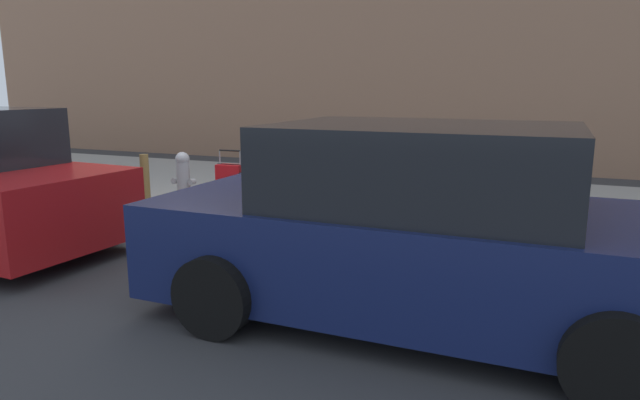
{
  "coord_description": "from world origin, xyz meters",
  "views": [
    {
      "loc": [
        -4.55,
        6.11,
        1.88
      ],
      "look_at": [
        -2.1,
        0.31,
        0.6
      ],
      "focal_mm": 31.16,
      "sensor_mm": 36.0,
      "label": 1
    }
  ],
  "objects_px": {
    "suitcase_black_0": "(477,209)",
    "bollard_post": "(145,179)",
    "suitcase_maroon_6": "(280,189)",
    "parked_car_navy_0": "(421,231)",
    "suitcase_red_1": "(441,201)",
    "suitcase_teal_5": "(308,197)",
    "suitcase_olive_2": "(405,205)",
    "parking_meter": "(566,167)",
    "suitcase_silver_3": "(378,199)",
    "suitcase_red_8": "(231,186)",
    "suitcase_navy_4": "(340,201)",
    "suitcase_black_7": "(254,192)",
    "fire_hydrant": "(183,177)"
  },
  "relations": [
    {
      "from": "suitcase_olive_2",
      "to": "parking_meter",
      "type": "height_order",
      "value": "parking_meter"
    },
    {
      "from": "fire_hydrant",
      "to": "suitcase_maroon_6",
      "type": "bearing_deg",
      "value": -178.75
    },
    {
      "from": "suitcase_red_1",
      "to": "suitcase_teal_5",
      "type": "xyz_separation_m",
      "value": [
        1.8,
        0.03,
        -0.09
      ]
    },
    {
      "from": "suitcase_olive_2",
      "to": "fire_hydrant",
      "type": "relative_size",
      "value": 0.79
    },
    {
      "from": "suitcase_silver_3",
      "to": "parking_meter",
      "type": "height_order",
      "value": "parking_meter"
    },
    {
      "from": "suitcase_teal_5",
      "to": "parking_meter",
      "type": "relative_size",
      "value": 0.63
    },
    {
      "from": "suitcase_red_1",
      "to": "suitcase_teal_5",
      "type": "height_order",
      "value": "suitcase_red_1"
    },
    {
      "from": "suitcase_black_0",
      "to": "suitcase_teal_5",
      "type": "bearing_deg",
      "value": -0.84
    },
    {
      "from": "suitcase_red_8",
      "to": "bollard_post",
      "type": "bearing_deg",
      "value": 8.67
    },
    {
      "from": "suitcase_maroon_6",
      "to": "fire_hydrant",
      "type": "xyz_separation_m",
      "value": [
        1.61,
        0.04,
        0.07
      ]
    },
    {
      "from": "suitcase_olive_2",
      "to": "suitcase_maroon_6",
      "type": "relative_size",
      "value": 0.83
    },
    {
      "from": "suitcase_red_8",
      "to": "suitcase_maroon_6",
      "type": "bearing_deg",
      "value": 178.23
    },
    {
      "from": "bollard_post",
      "to": "suitcase_silver_3",
      "type": "bearing_deg",
      "value": -176.44
    },
    {
      "from": "suitcase_black_7",
      "to": "parked_car_navy_0",
      "type": "distance_m",
      "value": 3.88
    },
    {
      "from": "suitcase_teal_5",
      "to": "parked_car_navy_0",
      "type": "xyz_separation_m",
      "value": [
        -2.12,
        2.54,
        0.36
      ]
    },
    {
      "from": "suitcase_maroon_6",
      "to": "suitcase_red_1",
      "type": "bearing_deg",
      "value": -179.16
    },
    {
      "from": "suitcase_maroon_6",
      "to": "suitcase_red_8",
      "type": "distance_m",
      "value": 0.82
    },
    {
      "from": "fire_hydrant",
      "to": "parked_car_navy_0",
      "type": "distance_m",
      "value": 4.86
    },
    {
      "from": "suitcase_olive_2",
      "to": "parking_meter",
      "type": "distance_m",
      "value": 1.93
    },
    {
      "from": "suitcase_black_0",
      "to": "fire_hydrant",
      "type": "bearing_deg",
      "value": 0.11
    },
    {
      "from": "suitcase_navy_4",
      "to": "suitcase_red_8",
      "type": "bearing_deg",
      "value": -3.96
    },
    {
      "from": "suitcase_olive_2",
      "to": "parked_car_navy_0",
      "type": "xyz_separation_m",
      "value": [
        -0.74,
        2.42,
        0.32
      ]
    },
    {
      "from": "suitcase_red_8",
      "to": "fire_hydrant",
      "type": "relative_size",
      "value": 1.09
    },
    {
      "from": "suitcase_maroon_6",
      "to": "parked_car_navy_0",
      "type": "height_order",
      "value": "parked_car_navy_0"
    },
    {
      "from": "suitcase_silver_3",
      "to": "suitcase_red_8",
      "type": "height_order",
      "value": "suitcase_silver_3"
    },
    {
      "from": "suitcase_red_1",
      "to": "suitcase_navy_4",
      "type": "height_order",
      "value": "suitcase_red_1"
    },
    {
      "from": "suitcase_olive_2",
      "to": "fire_hydrant",
      "type": "bearing_deg",
      "value": -1.33
    },
    {
      "from": "suitcase_teal_5",
      "to": "fire_hydrant",
      "type": "height_order",
      "value": "same"
    },
    {
      "from": "suitcase_teal_5",
      "to": "suitcase_red_1",
      "type": "bearing_deg",
      "value": -179.17
    },
    {
      "from": "parked_car_navy_0",
      "to": "suitcase_teal_5",
      "type": "bearing_deg",
      "value": -50.07
    },
    {
      "from": "suitcase_black_0",
      "to": "suitcase_red_1",
      "type": "distance_m",
      "value": 0.45
    },
    {
      "from": "parking_meter",
      "to": "suitcase_red_8",
      "type": "bearing_deg",
      "value": 2.44
    },
    {
      "from": "suitcase_olive_2",
      "to": "suitcase_black_7",
      "type": "bearing_deg",
      "value": -2.06
    },
    {
      "from": "bollard_post",
      "to": "parked_car_navy_0",
      "type": "height_order",
      "value": "parked_car_navy_0"
    },
    {
      "from": "suitcase_silver_3",
      "to": "suitcase_black_7",
      "type": "bearing_deg",
      "value": 2.35
    },
    {
      "from": "suitcase_olive_2",
      "to": "suitcase_navy_4",
      "type": "height_order",
      "value": "suitcase_navy_4"
    },
    {
      "from": "fire_hydrant",
      "to": "parking_meter",
      "type": "distance_m",
      "value": 5.27
    },
    {
      "from": "suitcase_silver_3",
      "to": "parking_meter",
      "type": "relative_size",
      "value": 0.73
    },
    {
      "from": "suitcase_maroon_6",
      "to": "parking_meter",
      "type": "bearing_deg",
      "value": -176.62
    },
    {
      "from": "bollard_post",
      "to": "suitcase_black_0",
      "type": "bearing_deg",
      "value": -178.14
    },
    {
      "from": "suitcase_navy_4",
      "to": "suitcase_teal_5",
      "type": "distance_m",
      "value": 0.51
    },
    {
      "from": "suitcase_black_0",
      "to": "suitcase_maroon_6",
      "type": "relative_size",
      "value": 0.85
    },
    {
      "from": "suitcase_teal_5",
      "to": "parking_meter",
      "type": "distance_m",
      "value": 3.26
    },
    {
      "from": "suitcase_navy_4",
      "to": "bollard_post",
      "type": "bearing_deg",
      "value": 1.62
    },
    {
      "from": "suitcase_black_7",
      "to": "bollard_post",
      "type": "distance_m",
      "value": 1.81
    },
    {
      "from": "suitcase_silver_3",
      "to": "suitcase_black_7",
      "type": "height_order",
      "value": "suitcase_silver_3"
    },
    {
      "from": "suitcase_black_7",
      "to": "suitcase_teal_5",
      "type": "bearing_deg",
      "value": -177.17
    },
    {
      "from": "fire_hydrant",
      "to": "suitcase_navy_4",
      "type": "bearing_deg",
      "value": 178.62
    },
    {
      "from": "suitcase_teal_5",
      "to": "suitcase_maroon_6",
      "type": "xyz_separation_m",
      "value": [
        0.43,
        0.01,
        0.09
      ]
    },
    {
      "from": "suitcase_black_0",
      "to": "bollard_post",
      "type": "xyz_separation_m",
      "value": [
        4.88,
        0.16,
        0.08
      ]
    }
  ]
}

